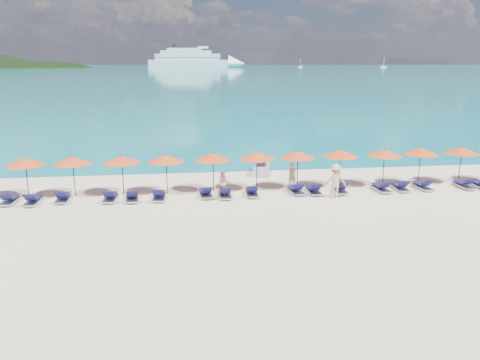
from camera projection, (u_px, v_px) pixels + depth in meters
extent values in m
plane|color=beige|center=(248.00, 220.00, 22.01)|extent=(1400.00, 1400.00, 0.00)
cube|color=#1FA9B2|center=(181.00, 67.00, 656.53)|extent=(1600.00, 1300.00, 0.01)
ellipsoid|color=black|center=(54.00, 98.00, 550.71)|extent=(162.00, 126.00, 85.50)
cube|color=white|center=(189.00, 64.00, 571.52)|extent=(99.37, 39.35, 8.90)
cone|color=white|center=(237.00, 64.00, 565.81)|extent=(23.48, 23.48, 19.58)
cube|color=white|center=(188.00, 57.00, 569.72)|extent=(79.70, 32.35, 7.12)
cube|color=white|center=(186.00, 52.00, 568.57)|extent=(62.13, 26.65, 4.45)
cube|color=white|center=(184.00, 49.00, 567.87)|extent=(42.46, 19.65, 3.11)
cube|color=black|center=(188.00, 58.00, 570.05)|extent=(80.69, 32.74, 0.80)
cube|color=black|center=(188.00, 55.00, 569.28)|extent=(78.71, 31.95, 0.80)
cylinder|color=black|center=(174.00, 46.00, 568.18)|extent=(3.92, 3.92, 4.89)
cube|color=white|center=(300.00, 67.00, 574.98)|extent=(5.51, 1.84, 1.47)
cylinder|color=white|center=(300.00, 63.00, 573.80)|extent=(0.33, 0.33, 9.18)
cube|color=white|center=(384.00, 67.00, 545.98)|extent=(6.63, 2.21, 1.77)
cylinder|color=white|center=(384.00, 62.00, 544.57)|extent=(0.40, 0.40, 11.05)
cube|color=#B1ABC9|center=(262.00, 169.00, 31.14)|extent=(1.55, 2.69, 0.58)
cube|color=black|center=(261.00, 163.00, 30.83)|extent=(0.77, 1.15, 0.37)
cylinder|color=black|center=(263.00, 158.00, 31.60)|extent=(0.58, 0.21, 0.06)
imported|color=#D6A588|center=(292.00, 175.00, 27.55)|extent=(0.60, 0.47, 1.47)
imported|color=#D6A588|center=(224.00, 183.00, 25.57)|extent=(0.79, 0.49, 1.56)
imported|color=#D6A588|center=(335.00, 181.00, 25.46)|extent=(1.26, 0.66, 1.88)
cylinder|color=black|center=(27.00, 178.00, 25.38)|extent=(0.05, 0.05, 2.20)
cone|color=#D94917|center=(25.00, 162.00, 25.15)|extent=(2.10, 2.10, 0.42)
sphere|color=black|center=(25.00, 158.00, 25.10)|extent=(0.08, 0.08, 0.08)
cylinder|color=black|center=(74.00, 177.00, 25.76)|extent=(0.05, 0.05, 2.20)
cone|color=#D94917|center=(72.00, 160.00, 25.53)|extent=(2.10, 2.10, 0.42)
sphere|color=black|center=(72.00, 156.00, 25.48)|extent=(0.08, 0.08, 0.08)
cylinder|color=black|center=(123.00, 176.00, 25.98)|extent=(0.05, 0.05, 2.20)
cone|color=#D94917|center=(122.00, 159.00, 25.75)|extent=(2.10, 2.10, 0.42)
sphere|color=black|center=(122.00, 155.00, 25.70)|extent=(0.08, 0.08, 0.08)
cylinder|color=black|center=(167.00, 174.00, 26.27)|extent=(0.05, 0.05, 2.20)
cone|color=#D94917|center=(166.00, 158.00, 26.04)|extent=(2.10, 2.10, 0.42)
sphere|color=black|center=(166.00, 154.00, 25.99)|extent=(0.08, 0.08, 0.08)
cylinder|color=black|center=(213.00, 172.00, 26.71)|extent=(0.05, 0.05, 2.20)
cone|color=#D94917|center=(213.00, 157.00, 26.48)|extent=(2.10, 2.10, 0.42)
sphere|color=black|center=(213.00, 153.00, 26.42)|extent=(0.08, 0.08, 0.08)
cylinder|color=black|center=(257.00, 171.00, 27.02)|extent=(0.05, 0.05, 2.20)
cone|color=#D94917|center=(257.00, 156.00, 26.79)|extent=(2.10, 2.10, 0.42)
sphere|color=black|center=(257.00, 152.00, 26.73)|extent=(0.08, 0.08, 0.08)
cylinder|color=black|center=(297.00, 170.00, 27.33)|extent=(0.05, 0.05, 2.20)
cone|color=#D94917|center=(298.00, 154.00, 27.10)|extent=(2.10, 2.10, 0.42)
sphere|color=black|center=(298.00, 151.00, 27.05)|extent=(0.08, 0.08, 0.08)
cylinder|color=black|center=(340.00, 168.00, 27.70)|extent=(0.05, 0.05, 2.20)
cone|color=#D94917|center=(341.00, 153.00, 27.47)|extent=(2.10, 2.10, 0.42)
sphere|color=black|center=(341.00, 150.00, 27.42)|extent=(0.08, 0.08, 0.08)
cylinder|color=black|center=(384.00, 168.00, 27.89)|extent=(0.05, 0.05, 2.20)
cone|color=#D94917|center=(385.00, 153.00, 27.67)|extent=(2.10, 2.10, 0.42)
sphere|color=black|center=(385.00, 149.00, 27.61)|extent=(0.08, 0.08, 0.08)
cylinder|color=black|center=(420.00, 166.00, 28.38)|extent=(0.05, 0.05, 2.20)
cone|color=#D94917|center=(421.00, 151.00, 28.15)|extent=(2.10, 2.10, 0.42)
sphere|color=black|center=(421.00, 147.00, 28.10)|extent=(0.08, 0.08, 0.08)
cylinder|color=black|center=(460.00, 165.00, 28.61)|extent=(0.05, 0.05, 2.20)
cone|color=#D94917|center=(462.00, 150.00, 28.38)|extent=(2.10, 2.10, 0.42)
sphere|color=black|center=(462.00, 147.00, 28.33)|extent=(0.08, 0.08, 0.08)
cube|color=silver|center=(10.00, 201.00, 24.57)|extent=(0.71, 1.73, 0.06)
cube|color=#161447|center=(12.00, 197.00, 24.77)|extent=(0.60, 1.13, 0.04)
cube|color=#161447|center=(5.00, 196.00, 23.94)|extent=(0.58, 0.56, 0.43)
cube|color=silver|center=(33.00, 201.00, 24.48)|extent=(0.63, 1.70, 0.06)
cube|color=#161447|center=(34.00, 197.00, 24.68)|extent=(0.56, 1.10, 0.04)
cube|color=#161447|center=(29.00, 197.00, 23.85)|extent=(0.55, 0.54, 0.43)
cube|color=silver|center=(63.00, 199.00, 24.95)|extent=(0.69, 1.72, 0.06)
cube|color=#161447|center=(64.00, 195.00, 25.15)|extent=(0.60, 1.12, 0.04)
cube|color=#161447|center=(61.00, 194.00, 24.32)|extent=(0.57, 0.56, 0.43)
cube|color=silver|center=(111.00, 198.00, 25.02)|extent=(0.71, 1.73, 0.06)
cube|color=#161447|center=(111.00, 194.00, 25.23)|extent=(0.61, 1.13, 0.04)
cube|color=#161447|center=(108.00, 194.00, 24.39)|extent=(0.58, 0.57, 0.43)
cube|color=silver|center=(132.00, 198.00, 25.08)|extent=(0.79, 1.75, 0.06)
cube|color=#161447|center=(132.00, 194.00, 25.28)|extent=(0.66, 1.15, 0.04)
cube|color=#161447|center=(132.00, 193.00, 24.46)|extent=(0.60, 0.59, 0.43)
cube|color=silver|center=(159.00, 197.00, 25.27)|extent=(0.70, 1.73, 0.06)
cube|color=#161447|center=(159.00, 193.00, 25.47)|extent=(0.60, 1.12, 0.04)
cube|color=#161447|center=(158.00, 193.00, 24.64)|extent=(0.57, 0.56, 0.43)
cube|color=silver|center=(205.00, 194.00, 25.79)|extent=(0.74, 1.74, 0.06)
cube|color=#161447|center=(205.00, 190.00, 25.99)|extent=(0.63, 1.14, 0.04)
cube|color=#161447|center=(207.00, 190.00, 25.17)|extent=(0.59, 0.57, 0.43)
cube|color=silver|center=(225.00, 195.00, 25.70)|extent=(0.62, 1.70, 0.06)
cube|color=#161447|center=(224.00, 191.00, 25.90)|extent=(0.55, 1.10, 0.04)
cube|color=#161447|center=(226.00, 190.00, 25.07)|extent=(0.55, 0.54, 0.43)
cube|color=silver|center=(252.00, 193.00, 26.02)|extent=(0.70, 1.73, 0.06)
cube|color=#161447|center=(251.00, 189.00, 26.22)|extent=(0.60, 1.13, 0.04)
cube|color=#161447|center=(253.00, 189.00, 25.39)|extent=(0.58, 0.56, 0.43)
cube|color=silver|center=(296.00, 191.00, 26.46)|extent=(0.77, 1.75, 0.06)
cube|color=#161447|center=(294.00, 187.00, 26.65)|extent=(0.65, 1.15, 0.04)
cube|color=#161447|center=(299.00, 186.00, 25.83)|extent=(0.60, 0.59, 0.43)
cube|color=silver|center=(314.00, 191.00, 26.42)|extent=(0.67, 1.72, 0.06)
cube|color=#161447|center=(313.00, 187.00, 26.63)|extent=(0.58, 1.12, 0.04)
cube|color=#161447|center=(316.00, 187.00, 25.79)|extent=(0.57, 0.55, 0.43)
cube|color=silver|center=(339.00, 190.00, 26.64)|extent=(0.79, 1.76, 0.06)
cube|color=#161447|center=(339.00, 186.00, 26.84)|extent=(0.66, 1.15, 0.04)
cube|color=#161447|center=(342.00, 186.00, 26.01)|extent=(0.60, 0.59, 0.43)
cube|color=silver|center=(381.00, 189.00, 26.91)|extent=(0.67, 1.72, 0.06)
cube|color=#161447|center=(379.00, 185.00, 27.11)|extent=(0.58, 1.12, 0.04)
cube|color=#161447|center=(386.00, 184.00, 26.28)|extent=(0.57, 0.55, 0.43)
cube|color=silver|center=(400.00, 188.00, 27.10)|extent=(0.75, 1.74, 0.06)
cube|color=#161447|center=(399.00, 184.00, 27.30)|extent=(0.63, 1.14, 0.04)
cube|color=#161447|center=(404.00, 183.00, 26.46)|extent=(0.59, 0.58, 0.43)
cube|color=silver|center=(422.00, 187.00, 27.32)|extent=(0.69, 1.73, 0.06)
cube|color=#161447|center=(420.00, 183.00, 27.52)|extent=(0.60, 1.12, 0.04)
cube|color=#161447|center=(428.00, 182.00, 26.70)|extent=(0.57, 0.56, 0.43)
cube|color=silver|center=(463.00, 186.00, 27.59)|extent=(0.65, 1.71, 0.06)
cube|color=#161447|center=(461.00, 182.00, 27.79)|extent=(0.57, 1.11, 0.04)
cube|color=#161447|center=(470.00, 181.00, 26.96)|extent=(0.56, 0.55, 0.43)
cube|color=silver|center=(480.00, 185.00, 27.68)|extent=(0.73, 1.74, 0.06)
cube|color=#161447|center=(478.00, 182.00, 27.89)|extent=(0.62, 1.13, 0.04)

